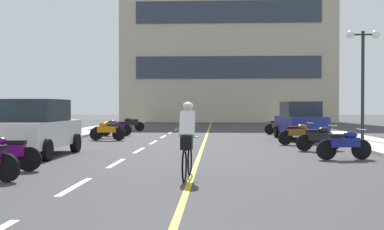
{
  "coord_description": "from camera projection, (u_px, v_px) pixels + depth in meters",
  "views": [
    {
      "loc": [
        0.82,
        -3.6,
        1.59
      ],
      "look_at": [
        -0.18,
        15.98,
        1.25
      ],
      "focal_mm": 45.96,
      "sensor_mm": 36.0,
      "label": 1
    }
  ],
  "objects": [
    {
      "name": "lane_dash_4",
      "position": [
        153.0,
        142.0,
        21.74
      ],
      "size": [
        0.14,
        2.2,
        0.01
      ],
      "primitive_type": "cube",
      "color": "silver",
      "rests_on": "ground"
    },
    {
      "name": "lane_dash_9",
      "position": [
        184.0,
        125.0,
        41.71
      ],
      "size": [
        0.14,
        2.2,
        0.01
      ],
      "primitive_type": "cube",
      "color": "silver",
      "rests_on": "ground"
    },
    {
      "name": "motorcycle_9",
      "position": [
        116.0,
        127.0,
        26.42
      ],
      "size": [
        1.67,
        0.69,
        0.92
      ],
      "color": "black",
      "rests_on": "ground"
    },
    {
      "name": "cyclist_rider",
      "position": [
        187.0,
        138.0,
        10.82
      ],
      "size": [
        0.42,
        1.77,
        1.71
      ],
      "color": "black",
      "rests_on": "ground"
    },
    {
      "name": "lane_dash_5",
      "position": [
        163.0,
        137.0,
        25.73
      ],
      "size": [
        0.14,
        2.2,
        0.01
      ],
      "primitive_type": "cube",
      "color": "silver",
      "rests_on": "ground"
    },
    {
      "name": "lane_dash_3",
      "position": [
        139.0,
        150.0,
        17.74
      ],
      "size": [
        0.14,
        2.2,
        0.01
      ],
      "primitive_type": "cube",
      "color": "silver",
      "rests_on": "ground"
    },
    {
      "name": "lane_dash_7",
      "position": [
        176.0,
        129.0,
        33.72
      ],
      "size": [
        0.14,
        2.2,
        0.01
      ],
      "primitive_type": "cube",
      "color": "silver",
      "rests_on": "ground"
    },
    {
      "name": "lane_dash_2",
      "position": [
        116.0,
        163.0,
        13.75
      ],
      "size": [
        0.14,
        2.2,
        0.01
      ],
      "primitive_type": "cube",
      "color": "silver",
      "rests_on": "ground"
    },
    {
      "name": "lane_dash_8",
      "position": [
        180.0,
        127.0,
        37.71
      ],
      "size": [
        0.14,
        2.2,
        0.01
      ],
      "primitive_type": "cube",
      "color": "silver",
      "rests_on": "ground"
    },
    {
      "name": "lane_dash_11",
      "position": [
        189.0,
        122.0,
        49.7
      ],
      "size": [
        0.14,
        2.2,
        0.01
      ],
      "primitive_type": "cube",
      "color": "silver",
      "rests_on": "ground"
    },
    {
      "name": "motorcycle_3",
      "position": [
        6.0,
        152.0,
        11.97
      ],
      "size": [
        1.7,
        0.6,
        0.92
      ],
      "color": "black",
      "rests_on": "ground"
    },
    {
      "name": "motorcycle_6",
      "position": [
        298.0,
        133.0,
        20.35
      ],
      "size": [
        1.68,
        0.67,
        0.92
      ],
      "color": "black",
      "rests_on": "ground"
    },
    {
      "name": "motorcycle_4",
      "position": [
        344.0,
        144.0,
        14.62
      ],
      "size": [
        1.69,
        0.62,
        0.92
      ],
      "color": "black",
      "rests_on": "ground"
    },
    {
      "name": "lane_dash_10",
      "position": [
        187.0,
        123.0,
        45.7
      ],
      "size": [
        0.14,
        2.2,
        0.01
      ],
      "primitive_type": "cube",
      "color": "silver",
      "rests_on": "ground"
    },
    {
      "name": "parked_car_mid",
      "position": [
        300.0,
        120.0,
        23.64
      ],
      "size": [
        2.16,
        4.31,
        1.82
      ],
      "color": "black",
      "rests_on": "ground"
    },
    {
      "name": "curb_left",
      "position": [
        76.0,
        133.0,
        27.99
      ],
      "size": [
        2.4,
        72.0,
        0.12
      ],
      "primitive_type": "cube",
      "color": "#B7B2A8",
      "rests_on": "ground"
    },
    {
      "name": "street_lamp_mid",
      "position": [
        363.0,
        59.0,
        21.78
      ],
      "size": [
        1.46,
        0.36,
        4.84
      ],
      "color": "black",
      "rests_on": "curb_right"
    },
    {
      "name": "motorcycle_5",
      "position": [
        319.0,
        138.0,
        17.55
      ],
      "size": [
        1.67,
        0.7,
        0.92
      ],
      "color": "black",
      "rests_on": "ground"
    },
    {
      "name": "lane_dash_1",
      "position": [
        75.0,
        186.0,
        9.75
      ],
      "size": [
        0.14,
        2.2,
        0.01
      ],
      "primitive_type": "cube",
      "color": "silver",
      "rests_on": "ground"
    },
    {
      "name": "parked_car_near",
      "position": [
        36.0,
        127.0,
        15.73
      ],
      "size": [
        1.98,
        4.23,
        1.82
      ],
      "color": "black",
      "rests_on": "ground"
    },
    {
      "name": "motorcycle_10",
      "position": [
        279.0,
        126.0,
        27.94
      ],
      "size": [
        1.65,
        0.77,
        0.92
      ],
      "color": "black",
      "rests_on": "ground"
    },
    {
      "name": "motorcycle_7",
      "position": [
        107.0,
        130.0,
        22.89
      ],
      "size": [
        1.7,
        0.6,
        0.92
      ],
      "color": "black",
      "rests_on": "ground"
    },
    {
      "name": "motorcycle_11",
      "position": [
        131.0,
        124.0,
        31.26
      ],
      "size": [
        1.67,
        0.68,
        0.92
      ],
      "color": "black",
      "rests_on": "ground"
    },
    {
      "name": "centre_line_yellow",
      "position": [
        207.0,
        135.0,
        27.61
      ],
      "size": [
        0.12,
        66.0,
        0.01
      ],
      "primitive_type": "cube",
      "color": "gold",
      "rests_on": "ground"
    },
    {
      "name": "office_building",
      "position": [
        227.0,
        35.0,
        51.7
      ],
      "size": [
        21.7,
        6.86,
        18.18
      ],
      "color": "#BCAD93",
      "rests_on": "ground"
    },
    {
      "name": "motorcycle_8",
      "position": [
        109.0,
        129.0,
        24.56
      ],
      "size": [
        1.7,
        0.6,
        0.92
      ],
      "color": "black",
      "rests_on": "ground"
    },
    {
      "name": "curb_right",
      "position": [
        332.0,
        134.0,
        27.26
      ],
      "size": [
        2.4,
        72.0,
        0.12
      ],
      "primitive_type": "cube",
      "color": "#B7B2A8",
      "rests_on": "ground"
    },
    {
      "name": "lane_dash_6",
      "position": [
        170.0,
        133.0,
        29.72
      ],
      "size": [
        0.14,
        2.2,
        0.01
      ],
      "primitive_type": "cube",
      "color": "silver",
      "rests_on": "ground"
    },
    {
      "name": "ground_plane",
      "position": [
        201.0,
        138.0,
        24.63
      ],
      "size": [
        140.0,
        140.0,
        0.0
      ],
      "primitive_type": "plane",
      "color": "#38383A"
    }
  ]
}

